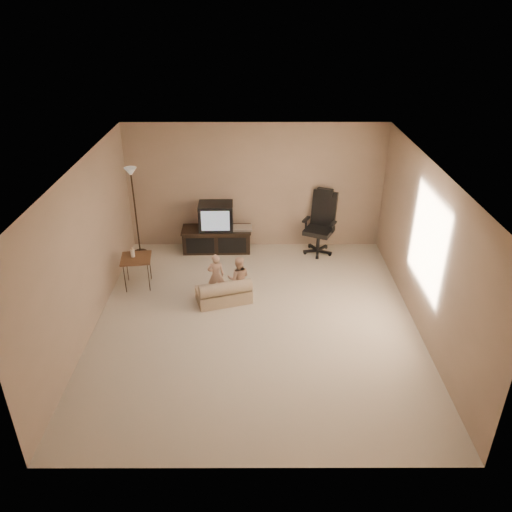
{
  "coord_description": "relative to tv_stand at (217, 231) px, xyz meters",
  "views": [
    {
      "loc": [
        -0.01,
        -6.48,
        4.59
      ],
      "look_at": [
        0.01,
        0.6,
        0.85
      ],
      "focal_mm": 35.0,
      "sensor_mm": 36.0,
      "label": 1
    }
  ],
  "objects": [
    {
      "name": "toddler_left",
      "position": [
        0.1,
        -1.71,
        -0.02
      ],
      "size": [
        0.32,
        0.26,
        0.78
      ],
      "primitive_type": "imported",
      "rotation": [
        0.0,
        0.0,
        3.33
      ],
      "color": "#DFAC8B",
      "rests_on": "floor"
    },
    {
      "name": "floor_lamp",
      "position": [
        -1.53,
        -0.14,
        0.87
      ],
      "size": [
        0.27,
        0.27,
        1.76
      ],
      "color": "black",
      "rests_on": "floor"
    },
    {
      "name": "room_shell",
      "position": [
        0.77,
        -2.49,
        1.11
      ],
      "size": [
        5.5,
        5.5,
        5.5
      ],
      "color": "white",
      "rests_on": "floor"
    },
    {
      "name": "office_chair",
      "position": [
        2.04,
        -0.07,
        0.05
      ],
      "size": [
        0.78,
        0.8,
        1.28
      ],
      "rotation": [
        0.0,
        0.0,
        -0.45
      ],
      "color": "black",
      "rests_on": "floor"
    },
    {
      "name": "toddler_right",
      "position": [
        0.48,
        -1.81,
        -0.02
      ],
      "size": [
        0.39,
        0.22,
        0.78
      ],
      "primitive_type": "imported",
      "rotation": [
        0.0,
        0.0,
        3.17
      ],
      "color": "#DFAC8B",
      "rests_on": "floor"
    },
    {
      "name": "floor",
      "position": [
        0.77,
        -2.49,
        -0.41
      ],
      "size": [
        5.5,
        5.5,
        0.0
      ],
      "primitive_type": "plane",
      "color": "beige",
      "rests_on": "ground"
    },
    {
      "name": "tv_stand",
      "position": [
        0.0,
        0.0,
        0.0
      ],
      "size": [
        1.4,
        0.54,
        0.99
      ],
      "rotation": [
        0.0,
        0.0,
        0.02
      ],
      "color": "black",
      "rests_on": "floor"
    },
    {
      "name": "side_table",
      "position": [
        -1.3,
        -1.38,
        0.13
      ],
      "size": [
        0.56,
        0.56,
        0.76
      ],
      "rotation": [
        0.0,
        0.0,
        0.13
      ],
      "color": "brown",
      "rests_on": "floor"
    },
    {
      "name": "child_sofa",
      "position": [
        0.24,
        -1.92,
        -0.24
      ],
      "size": [
        0.99,
        0.73,
        0.43
      ],
      "rotation": [
        0.0,
        0.0,
        0.29
      ],
      "color": "tan",
      "rests_on": "floor"
    }
  ]
}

